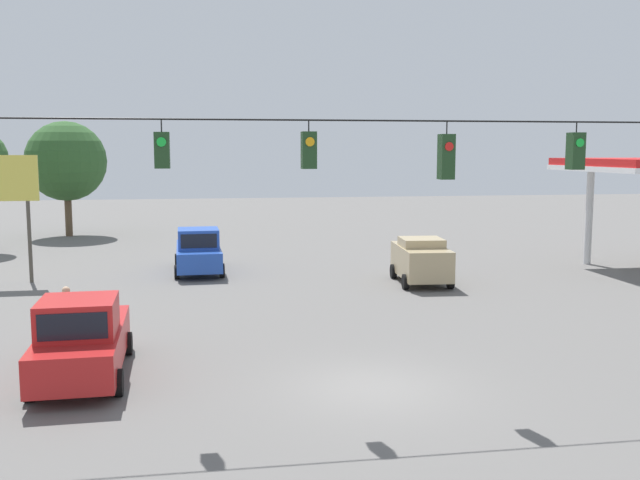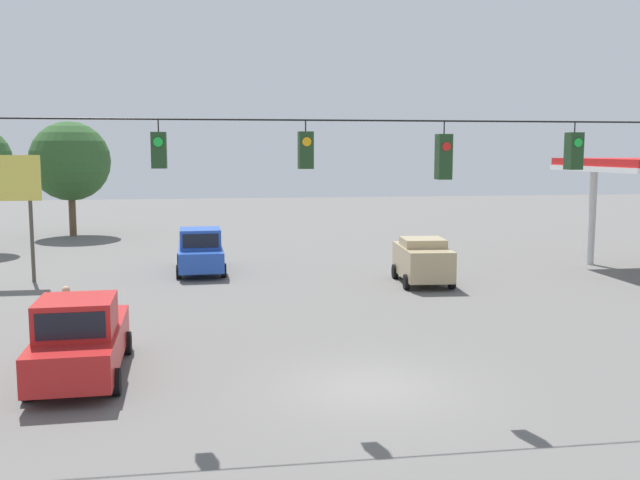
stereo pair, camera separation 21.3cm
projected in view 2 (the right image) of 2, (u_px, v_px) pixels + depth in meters
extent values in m
plane|color=#605E5B|center=(370.00, 388.00, 17.16)|extent=(140.00, 140.00, 0.00)
cylinder|color=black|center=(376.00, 121.00, 16.02)|extent=(18.83, 0.04, 0.04)
cube|color=#1E3D1E|center=(574.00, 151.00, 16.83)|extent=(0.32, 0.36, 0.87)
cylinder|color=black|center=(575.00, 127.00, 16.76)|extent=(0.03, 0.03, 0.25)
cylinder|color=green|center=(578.00, 143.00, 16.62)|extent=(0.20, 0.02, 0.20)
cube|color=#1E3D1E|center=(444.00, 157.00, 16.36)|extent=(0.32, 0.36, 1.04)
cylinder|color=black|center=(444.00, 128.00, 16.28)|extent=(0.03, 0.03, 0.30)
cylinder|color=red|center=(446.00, 147.00, 16.15)|extent=(0.20, 0.02, 0.20)
cube|color=#1E3D1E|center=(306.00, 150.00, 15.86)|extent=(0.32, 0.36, 0.82)
cylinder|color=black|center=(306.00, 126.00, 15.79)|extent=(0.03, 0.03, 0.25)
cylinder|color=orange|center=(307.00, 142.00, 15.65)|extent=(0.20, 0.02, 0.20)
cube|color=#1E3D1E|center=(159.00, 150.00, 15.37)|extent=(0.32, 0.36, 0.78)
cylinder|color=black|center=(158.00, 126.00, 15.31)|extent=(0.03, 0.03, 0.27)
cylinder|color=green|center=(158.00, 142.00, 15.17)|extent=(0.20, 0.02, 0.20)
cube|color=red|center=(82.00, 346.00, 18.09)|extent=(2.14, 5.38, 0.90)
cube|color=red|center=(76.00, 317.00, 17.35)|extent=(1.86, 1.98, 0.90)
cube|color=black|center=(70.00, 326.00, 16.41)|extent=(1.56, 0.07, 0.63)
cylinder|color=black|center=(27.00, 387.00, 16.28)|extent=(0.24, 0.65, 0.64)
cylinder|color=black|center=(116.00, 382.00, 16.64)|extent=(0.24, 0.65, 0.64)
cylinder|color=black|center=(54.00, 346.00, 19.65)|extent=(0.24, 0.65, 0.64)
cylinder|color=black|center=(127.00, 343.00, 20.01)|extent=(0.24, 0.65, 0.64)
cube|color=tan|center=(423.00, 261.00, 30.58)|extent=(2.17, 4.10, 1.29)
cube|color=tan|center=(423.00, 242.00, 30.47)|extent=(1.86, 1.87, 0.36)
cube|color=black|center=(418.00, 240.00, 31.35)|extent=(1.51, 0.13, 0.25)
cylinder|color=black|center=(437.00, 271.00, 32.01)|extent=(0.27, 0.65, 0.64)
cylinder|color=black|center=(395.00, 271.00, 31.86)|extent=(0.27, 0.65, 0.64)
cylinder|color=black|center=(452.00, 281.00, 29.45)|extent=(0.27, 0.65, 0.64)
cylinder|color=black|center=(407.00, 282.00, 29.30)|extent=(0.27, 0.65, 0.64)
cube|color=#234CB2|center=(200.00, 255.00, 33.62)|extent=(2.16, 5.52, 0.90)
cube|color=#234CB2|center=(200.00, 238.00, 32.87)|extent=(1.90, 2.02, 0.90)
cube|color=black|center=(201.00, 241.00, 31.90)|extent=(1.60, 0.07, 0.63)
cylinder|color=black|center=(179.00, 272.00, 31.76)|extent=(0.24, 0.65, 0.64)
cylinder|color=black|center=(224.00, 270.00, 32.12)|extent=(0.24, 0.65, 0.64)
cylinder|color=black|center=(179.00, 260.00, 35.22)|extent=(0.24, 0.65, 0.64)
cylinder|color=black|center=(220.00, 259.00, 35.59)|extent=(0.24, 0.65, 0.64)
cone|color=orange|center=(76.00, 366.00, 17.98)|extent=(0.30, 0.30, 0.59)
cone|color=orange|center=(88.00, 337.00, 20.71)|extent=(0.30, 0.30, 0.59)
cone|color=orange|center=(104.00, 315.00, 23.48)|extent=(0.30, 0.30, 0.59)
cylinder|color=silver|center=(592.00, 215.00, 35.55)|extent=(0.36, 0.36, 4.98)
cylinder|color=#4C473D|center=(32.00, 241.00, 30.87)|extent=(0.16, 0.16, 3.55)
cube|color=#D8CC4C|center=(1.00, 178.00, 30.36)|extent=(3.21, 0.12, 1.95)
cylinder|color=#2D334C|center=(68.00, 326.00, 21.70)|extent=(0.28, 0.28, 0.77)
cube|color=red|center=(67.00, 304.00, 21.62)|extent=(0.40, 0.24, 0.61)
sphere|color=tan|center=(66.00, 290.00, 21.56)|extent=(0.24, 0.24, 0.24)
cylinder|color=brown|center=(72.00, 209.00, 47.69)|extent=(0.46, 0.46, 3.55)
sphere|color=#2D5628|center=(70.00, 161.00, 47.29)|extent=(5.27, 5.27, 5.27)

